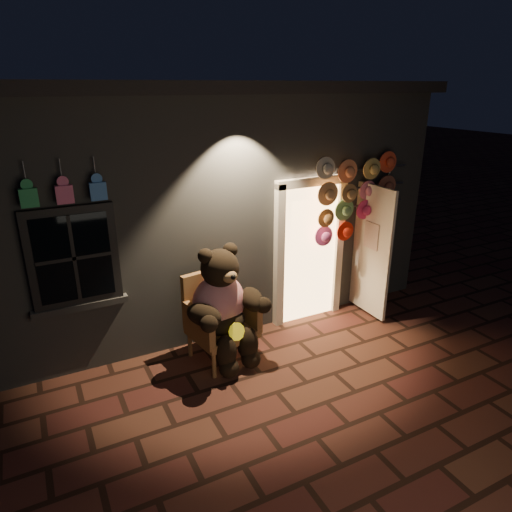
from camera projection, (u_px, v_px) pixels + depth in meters
ground at (277, 392)px, 5.40m from camera, size 60.00×60.00×0.00m
shop_building at (168, 185)px, 8.11m from camera, size 7.30×5.95×3.51m
wicker_armchair at (218, 317)px, 5.95m from camera, size 0.90×0.84×1.15m
teddy_bear at (223, 306)px, 5.76m from camera, size 1.12×0.95×1.56m
hat_rack at (356, 197)px, 6.66m from camera, size 1.64×0.22×2.45m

